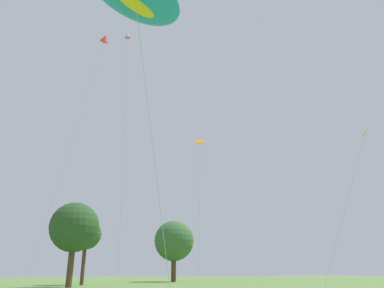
# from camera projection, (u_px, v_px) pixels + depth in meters

# --- Properties ---
(small_kite_stunt_black) EXTENTS (4.23, 3.56, 19.46)m
(small_kite_stunt_black) POSITION_uv_depth(u_px,v_px,m) (104.00, 40.00, 28.95)
(small_kite_stunt_black) COLOR red
(small_kite_stunt_black) RESTS_ON ground
(small_kite_bird_shape) EXTENTS (2.01, 4.44, 11.48)m
(small_kite_bird_shape) POSITION_uv_depth(u_px,v_px,m) (360.00, 152.00, 26.28)
(small_kite_bird_shape) COLOR yellow
(small_kite_bird_shape) RESTS_ON ground
(small_kite_tiny_distant) EXTENTS (1.15, 1.34, 12.45)m
(small_kite_tiny_distant) POSITION_uv_depth(u_px,v_px,m) (200.00, 151.00, 30.88)
(small_kite_tiny_distant) COLOR orange
(small_kite_tiny_distant) RESTS_ON ground
(small_kite_streamer_purple) EXTENTS (1.23, 1.52, 22.13)m
(small_kite_streamer_purple) POSITION_uv_depth(u_px,v_px,m) (127.00, 41.00, 33.29)
(small_kite_streamer_purple) COLOR pink
(small_kite_streamer_purple) RESTS_ON ground
(tree_pine_center) EXTENTS (7.64, 7.64, 11.35)m
(tree_pine_center) POSITION_uv_depth(u_px,v_px,m) (174.00, 241.00, 72.46)
(tree_pine_center) COLOR #513823
(tree_pine_center) RESTS_ON ground
(tree_shrub_far) EXTENTS (6.17, 6.17, 10.25)m
(tree_shrub_far) POSITION_uv_depth(u_px,v_px,m) (74.00, 227.00, 47.09)
(tree_shrub_far) COLOR #513823
(tree_shrub_far) RESTS_ON ground
(tree_oak_left) EXTENTS (4.51, 4.51, 9.38)m
(tree_oak_left) POSITION_uv_depth(u_px,v_px,m) (86.00, 235.00, 55.48)
(tree_oak_left) COLOR #513823
(tree_oak_left) RESTS_ON ground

